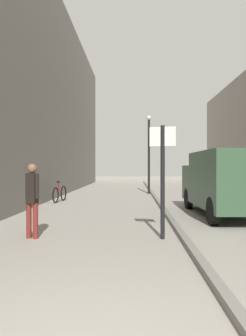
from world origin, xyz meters
TOP-DOWN VIEW (x-y plane):
  - ground_plane at (0.00, 12.00)m, footprint 80.00×80.00m
  - building_facade_left at (-5.42, 12.00)m, footprint 3.63×40.00m
  - kerb_strip at (1.58, 12.00)m, footprint 0.16×40.00m
  - pedestrian_main_foreground at (-1.89, 4.79)m, footprint 0.34×0.24m
  - delivery_van at (3.56, 8.42)m, footprint 2.12×5.26m
  - street_sign_post at (1.12, 4.84)m, footprint 0.59×0.16m
  - lamp_post at (1.39, 17.22)m, footprint 0.28×0.28m
  - bicycle_leaning at (-3.01, 12.54)m, footprint 0.28×1.76m

SIDE VIEW (x-z plane):
  - ground_plane at x=0.00m, z-range 0.00..0.00m
  - kerb_strip at x=1.58m, z-range 0.00..0.12m
  - bicycle_leaning at x=-3.01m, z-range -0.11..0.87m
  - pedestrian_main_foreground at x=-1.89m, z-range 0.13..1.86m
  - delivery_van at x=3.56m, z-range 0.09..2.25m
  - street_sign_post at x=1.12m, z-range 0.25..2.85m
  - lamp_post at x=1.39m, z-range 0.34..5.10m
  - building_facade_left at x=-5.42m, z-range 0.00..11.17m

